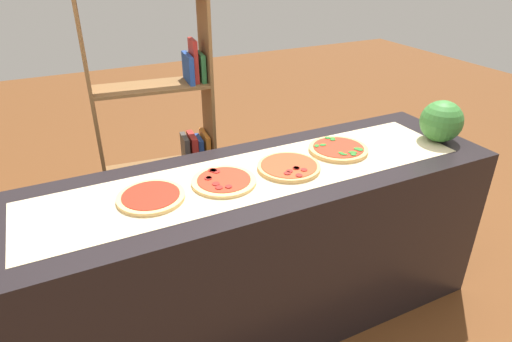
% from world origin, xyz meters
% --- Properties ---
extents(ground_plane, '(12.00, 12.00, 0.00)m').
position_xyz_m(ground_plane, '(0.00, 0.00, 0.00)').
color(ground_plane, brown).
extents(counter, '(2.49, 0.72, 0.93)m').
position_xyz_m(counter, '(0.00, 0.00, 0.46)').
color(counter, black).
rests_on(counter, ground_plane).
extents(parchment_paper, '(2.14, 0.47, 0.00)m').
position_xyz_m(parchment_paper, '(0.00, 0.00, 0.93)').
color(parchment_paper, beige).
rests_on(parchment_paper, counter).
extents(pizza_plain_0, '(0.29, 0.29, 0.02)m').
position_xyz_m(pizza_plain_0, '(-0.51, -0.00, 0.94)').
color(pizza_plain_0, '#DBB26B').
rests_on(pizza_plain_0, parchment_paper).
extents(pizza_pepperoni_1, '(0.30, 0.30, 0.02)m').
position_xyz_m(pizza_pepperoni_1, '(-0.17, -0.01, 0.94)').
color(pizza_pepperoni_1, '#DBB26B').
rests_on(pizza_pepperoni_1, parchment_paper).
extents(pizza_pepperoni_2, '(0.31, 0.31, 0.03)m').
position_xyz_m(pizza_pepperoni_2, '(0.17, -0.02, 0.94)').
color(pizza_pepperoni_2, tan).
rests_on(pizza_pepperoni_2, parchment_paper).
extents(pizza_spinach_3, '(0.31, 0.31, 0.03)m').
position_xyz_m(pizza_spinach_3, '(0.51, 0.04, 0.94)').
color(pizza_spinach_3, tan).
rests_on(pizza_spinach_3, parchment_paper).
extents(watermelon, '(0.23, 0.23, 0.23)m').
position_xyz_m(watermelon, '(1.09, -0.09, 1.04)').
color(watermelon, '#387A33').
rests_on(watermelon, counter).
extents(bookshelf, '(0.75, 0.35, 1.69)m').
position_xyz_m(bookshelf, '(-0.16, 0.96, 0.72)').
color(bookshelf, brown).
rests_on(bookshelf, ground_plane).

